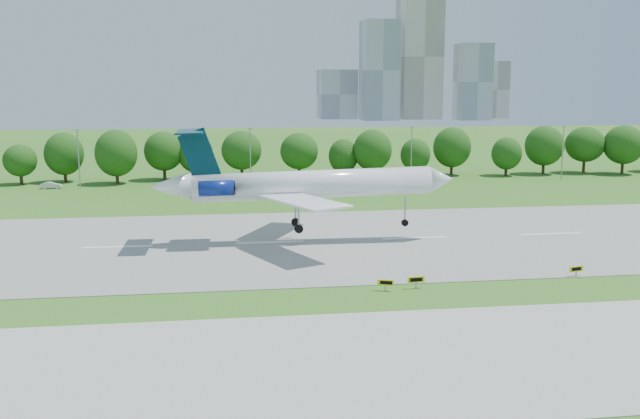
{
  "coord_description": "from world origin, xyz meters",
  "views": [
    {
      "loc": [
        -26.49,
        -68.65,
        20.64
      ],
      "look_at": [
        -14.2,
        18.0,
        5.61
      ],
      "focal_mm": 40.0,
      "sensor_mm": 36.0,
      "label": 1
    }
  ],
  "objects_px": {
    "airliner": "(298,184)",
    "service_vehicle_b": "(229,188)",
    "service_vehicle_a": "(51,185)",
    "taxi_sign_left": "(386,283)"
  },
  "relations": [
    {
      "from": "airliner",
      "to": "service_vehicle_a",
      "type": "bearing_deg",
      "value": 128.42
    },
    {
      "from": "taxi_sign_left",
      "to": "service_vehicle_b",
      "type": "height_order",
      "value": "taxi_sign_left"
    },
    {
      "from": "airliner",
      "to": "taxi_sign_left",
      "type": "relative_size",
      "value": 24.56
    },
    {
      "from": "service_vehicle_a",
      "to": "service_vehicle_b",
      "type": "relative_size",
      "value": 1.24
    },
    {
      "from": "airliner",
      "to": "taxi_sign_left",
      "type": "distance_m",
      "value": 26.38
    },
    {
      "from": "service_vehicle_a",
      "to": "service_vehicle_b",
      "type": "xyz_separation_m",
      "value": [
        36.45,
        -7.91,
        -0.11
      ]
    },
    {
      "from": "airliner",
      "to": "service_vehicle_b",
      "type": "bearing_deg",
      "value": 100.4
    },
    {
      "from": "airliner",
      "to": "service_vehicle_a",
      "type": "xyz_separation_m",
      "value": [
        -44.9,
        58.51,
        -7.3
      ]
    },
    {
      "from": "service_vehicle_b",
      "to": "service_vehicle_a",
      "type": "bearing_deg",
      "value": 86.11
    },
    {
      "from": "taxi_sign_left",
      "to": "service_vehicle_b",
      "type": "xyz_separation_m",
      "value": [
        -14.77,
        75.2,
        -0.3
      ]
    }
  ]
}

